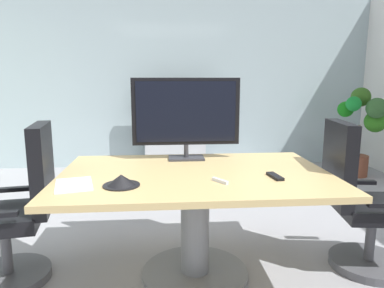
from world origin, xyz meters
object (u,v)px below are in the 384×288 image
conference_phone (121,181)px  conference_table (195,200)px  office_chair_left (19,217)px  potted_plant (363,126)px  remote_control (275,176)px  wall_display_unit (175,142)px  tv_monitor (186,114)px  office_chair_right (360,209)px

conference_phone → conference_table: bearing=30.5°
office_chair_left → conference_phone: office_chair_left is taller
office_chair_left → potted_plant: potted_plant is taller
remote_control → potted_plant: bearing=43.4°
office_chair_left → potted_plant: 4.50m
conference_table → office_chair_left: size_ratio=1.67×
conference_table → wall_display_unit: (-0.03, 2.99, -0.12)m
office_chair_left → wall_display_unit: wall_display_unit is taller
conference_table → potted_plant: (2.61, 2.42, 0.17)m
tv_monitor → potted_plant: bearing=37.1°
conference_table → remote_control: remote_control is taller
conference_phone → tv_monitor: bearing=58.0°
conference_phone → remote_control: bearing=5.8°
office_chair_left → tv_monitor: tv_monitor is taller
tv_monitor → office_chair_right: bearing=-18.4°
office_chair_right → tv_monitor: tv_monitor is taller
office_chair_left → conference_table: bearing=78.9°
office_chair_left → office_chair_right: same height
tv_monitor → conference_table: bearing=-85.6°
office_chair_right → wall_display_unit: (-1.23, 2.98, -0.01)m
conference_phone → remote_control: conference_phone is taller
conference_phone → potted_plant: bearing=41.2°
tv_monitor → remote_control: (0.53, -0.60, -0.35)m
tv_monitor → potted_plant: (2.64, 2.00, -0.38)m
conference_table → conference_phone: size_ratio=8.29×
tv_monitor → potted_plant: 3.33m
potted_plant → remote_control: potted_plant is taller
wall_display_unit → remote_control: size_ratio=7.71×
tv_monitor → remote_control: bearing=-48.1°
conference_table → conference_phone: conference_phone is taller
conference_table → potted_plant: potted_plant is taller
conference_table → office_chair_right: bearing=0.4°
office_chair_right → tv_monitor: (-1.24, 0.41, 0.66)m
conference_table → tv_monitor: size_ratio=2.17×
wall_display_unit → tv_monitor: bearing=-90.1°
wall_display_unit → potted_plant: (2.64, -0.57, 0.29)m
office_chair_left → potted_plant: bearing=113.0°
remote_control → conference_table: bearing=153.2°
office_chair_right → potted_plant: (1.40, 2.41, 0.28)m
office_chair_right → tv_monitor: 1.46m
wall_display_unit → conference_phone: (-0.44, -3.26, 0.35)m
office_chair_right → office_chair_left: bearing=96.9°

